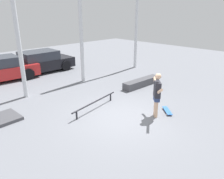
# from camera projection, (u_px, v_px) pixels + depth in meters

# --- Properties ---
(ground_plane) EXTENTS (36.00, 36.00, 0.00)m
(ground_plane) POSITION_uv_depth(u_px,v_px,m) (123.00, 117.00, 8.66)
(ground_plane) COLOR slate
(skateboarder) EXTENTS (1.17, 1.14, 1.78)m
(skateboarder) POSITION_uv_depth(u_px,v_px,m) (157.00, 93.00, 8.41)
(skateboarder) COLOR #DBAD89
(skateboarder) RESTS_ON ground_plane
(skateboard) EXTENTS (0.70, 0.75, 0.08)m
(skateboard) POSITION_uv_depth(u_px,v_px,m) (167.00, 110.00, 9.08)
(skateboard) COLOR #2D66B2
(skateboard) RESTS_ON ground_plane
(grind_box) EXTENTS (2.58, 0.60, 0.39)m
(grind_box) POSITION_uv_depth(u_px,v_px,m) (142.00, 82.00, 12.17)
(grind_box) COLOR #47474C
(grind_box) RESTS_ON ground_plane
(grind_rail) EXTENTS (2.74, 0.55, 0.37)m
(grind_rail) POSITION_uv_depth(u_px,v_px,m) (95.00, 103.00, 9.26)
(grind_rail) COLOR black
(grind_rail) RESTS_ON ground_plane
(canopy_support_right) EXTENTS (5.01, 0.20, 5.18)m
(canopy_support_right) POSITION_uv_depth(u_px,v_px,m) (112.00, 24.00, 13.55)
(canopy_support_right) COLOR silver
(canopy_support_right) RESTS_ON ground_plane
(parked_car_red) EXTENTS (4.24, 2.19, 1.43)m
(parked_car_red) POSITION_uv_depth(u_px,v_px,m) (0.00, 69.00, 12.89)
(parked_car_red) COLOR red
(parked_car_red) RESTS_ON ground_plane
(parked_car_black) EXTENTS (4.21, 2.05, 1.43)m
(parked_car_black) POSITION_uv_depth(u_px,v_px,m) (41.00, 62.00, 14.80)
(parked_car_black) COLOR black
(parked_car_black) RESTS_ON ground_plane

